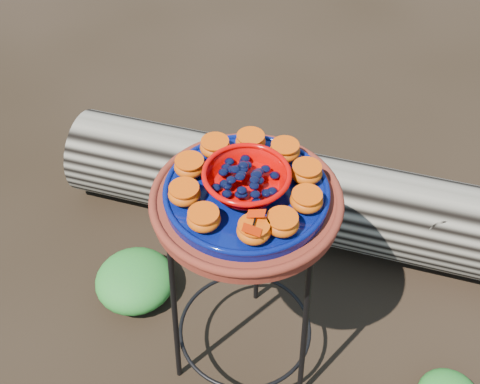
% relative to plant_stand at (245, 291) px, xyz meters
% --- Properties ---
extents(ground, '(60.00, 60.00, 0.00)m').
position_rel_plant_stand_xyz_m(ground, '(0.00, 0.00, -0.35)').
color(ground, black).
extents(plant_stand, '(0.44, 0.44, 0.70)m').
position_rel_plant_stand_xyz_m(plant_stand, '(0.00, 0.00, 0.00)').
color(plant_stand, black).
rests_on(plant_stand, ground).
extents(terracotta_saucer, '(0.45, 0.45, 0.04)m').
position_rel_plant_stand_xyz_m(terracotta_saucer, '(0.00, 0.00, 0.37)').
color(terracotta_saucer, maroon).
rests_on(terracotta_saucer, plant_stand).
extents(cobalt_plate, '(0.39, 0.39, 0.03)m').
position_rel_plant_stand_xyz_m(cobalt_plate, '(0.00, 0.00, 0.40)').
color(cobalt_plate, '#03093A').
rests_on(cobalt_plate, terracotta_saucer).
extents(red_bowl, '(0.19, 0.19, 0.05)m').
position_rel_plant_stand_xyz_m(red_bowl, '(0.00, 0.00, 0.44)').
color(red_bowl, '#C70401').
rests_on(red_bowl, cobalt_plate).
extents(glass_gems, '(0.15, 0.15, 0.03)m').
position_rel_plant_stand_xyz_m(glass_gems, '(0.00, 0.00, 0.48)').
color(glass_gems, black).
rests_on(glass_gems, red_bowl).
extents(orange_half_0, '(0.08, 0.08, 0.04)m').
position_rel_plant_stand_xyz_m(orange_half_0, '(0.04, -0.14, 0.43)').
color(orange_half_0, '#B83E00').
rests_on(orange_half_0, cobalt_plate).
extents(orange_half_1, '(0.08, 0.08, 0.04)m').
position_rel_plant_stand_xyz_m(orange_half_1, '(0.10, -0.11, 0.43)').
color(orange_half_1, '#B83E00').
rests_on(orange_half_1, cobalt_plate).
extents(orange_half_2, '(0.08, 0.08, 0.04)m').
position_rel_plant_stand_xyz_m(orange_half_2, '(0.14, -0.03, 0.43)').
color(orange_half_2, '#B83E00').
rests_on(orange_half_2, cobalt_plate).
extents(orange_half_3, '(0.08, 0.08, 0.04)m').
position_rel_plant_stand_xyz_m(orange_half_3, '(0.13, 0.06, 0.43)').
color(orange_half_3, '#B83E00').
rests_on(orange_half_3, cobalt_plate).
extents(orange_half_4, '(0.08, 0.08, 0.04)m').
position_rel_plant_stand_xyz_m(orange_half_4, '(0.07, 0.13, 0.43)').
color(orange_half_4, '#B83E00').
rests_on(orange_half_4, cobalt_plate).
extents(orange_half_5, '(0.08, 0.08, 0.04)m').
position_rel_plant_stand_xyz_m(orange_half_5, '(-0.02, 0.15, 0.43)').
color(orange_half_5, '#B83E00').
rests_on(orange_half_5, cobalt_plate).
extents(orange_half_6, '(0.08, 0.08, 0.04)m').
position_rel_plant_stand_xyz_m(orange_half_6, '(-0.10, 0.11, 0.43)').
color(orange_half_6, '#B83E00').
rests_on(orange_half_6, cobalt_plate).
extents(orange_half_7, '(0.08, 0.08, 0.04)m').
position_rel_plant_stand_xyz_m(orange_half_7, '(-0.14, 0.03, 0.43)').
color(orange_half_7, '#B83E00').
rests_on(orange_half_7, cobalt_plate).
extents(orange_half_8, '(0.08, 0.08, 0.04)m').
position_rel_plant_stand_xyz_m(orange_half_8, '(-0.13, -0.06, 0.43)').
color(orange_half_8, '#B83E00').
rests_on(orange_half_8, cobalt_plate).
extents(orange_half_9, '(0.08, 0.08, 0.04)m').
position_rel_plant_stand_xyz_m(orange_half_9, '(-0.07, -0.13, 0.43)').
color(orange_half_9, '#B83E00').
rests_on(orange_half_9, cobalt_plate).
extents(butterfly, '(0.09, 0.06, 0.02)m').
position_rel_plant_stand_xyz_m(butterfly, '(0.04, -0.14, 0.46)').
color(butterfly, red).
rests_on(butterfly, orange_half_0).
extents(driftwood_log, '(1.76, 0.64, 0.32)m').
position_rel_plant_stand_xyz_m(driftwood_log, '(0.08, 0.59, -0.19)').
color(driftwood_log, black).
rests_on(driftwood_log, ground).
extents(foliage_left, '(0.27, 0.27, 0.14)m').
position_rel_plant_stand_xyz_m(foliage_left, '(-0.42, 0.17, -0.28)').
color(foliage_left, '#256A27').
rests_on(foliage_left, ground).
extents(foliage_back, '(0.32, 0.32, 0.16)m').
position_rel_plant_stand_xyz_m(foliage_back, '(-0.19, 0.61, -0.27)').
color(foliage_back, '#256A27').
rests_on(foliage_back, ground).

